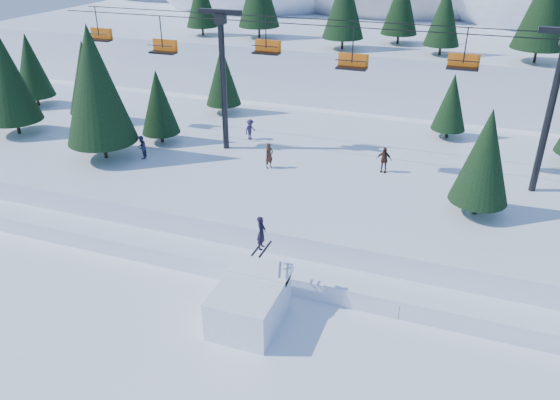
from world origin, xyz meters
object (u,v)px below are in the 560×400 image
(jump_kicker, at_px, (250,303))
(banner_near, at_px, (427,312))
(chairlift, at_px, (353,70))
(banner_far, at_px, (432,313))

(jump_kicker, relative_size, banner_near, 1.93)
(chairlift, bearing_deg, banner_far, -58.90)
(banner_far, bearing_deg, chairlift, 121.10)
(chairlift, bearing_deg, banner_near, -59.80)
(chairlift, bearing_deg, jump_kicker, -93.76)
(banner_near, xyz_separation_m, banner_far, (0.23, 0.07, 0.00))
(chairlift, distance_m, banner_far, 17.12)
(jump_kicker, distance_m, banner_far, 9.23)
(banner_far, bearing_deg, jump_kicker, -159.57)
(banner_near, distance_m, banner_far, 0.24)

